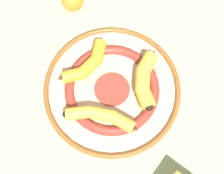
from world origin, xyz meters
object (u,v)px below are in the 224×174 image
Objects in this scene: banana_a at (145,79)px; apple at (72,0)px; decorative_bowl at (112,89)px; banana_b at (102,116)px; banana_c at (86,65)px.

apple is (-0.20, -0.25, -0.02)m from banana_a.
decorative_bowl is at bearing -73.51° from banana_a.
banana_b is at bearing -43.18° from banana_a.
banana_c is (-0.01, -0.16, -0.00)m from banana_a.
apple is (-0.32, -0.16, -0.02)m from banana_b.
apple is at bearing -144.78° from decorative_bowl.
banana_a is 1.15× the size of banana_c.
banana_b is (0.12, -0.09, -0.00)m from banana_a.
decorative_bowl is at bearing -86.74° from banana_c.
banana_c reaches higher than banana_b.
banana_b is 0.14m from banana_c.
banana_c is 0.22m from apple.
banana_a is 0.87× the size of banana_b.
banana_c is at bearing 24.64° from apple.
apple is at bearing 55.90° from banana_c.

